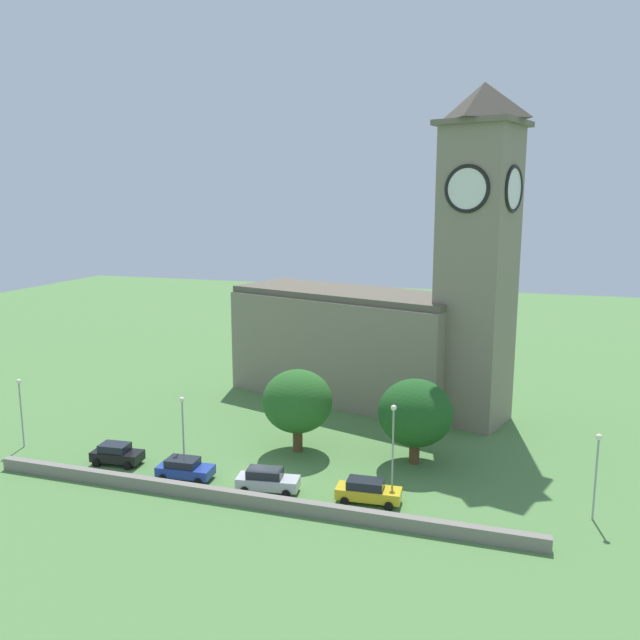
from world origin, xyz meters
The scene contains 13 objects.
ground_plane centered at (0.00, 15.00, 0.00)m, with size 200.00×200.00×0.00m, color #517F42.
church centered at (4.33, 22.03, 9.09)m, with size 32.30×17.58×32.39m.
quay_barrier centered at (0.00, -4.79, 0.49)m, with size 42.45×0.70×0.97m, color gray.
car_black centered at (-13.15, -1.17, 0.88)m, with size 4.32×2.43×1.74m.
car_blue centered at (-6.25, -2.05, 0.84)m, with size 4.52×2.50×1.66m.
car_silver centered at (0.87, -2.21, 0.92)m, with size 4.90×2.55×1.81m.
car_yellow centered at (8.55, -1.64, 0.88)m, with size 4.83×2.29×1.73m.
streetlamp_west_end centered at (-23.35, -0.48, 4.27)m, with size 0.44×0.44×6.29m.
streetlamp_west_mid centered at (-7.47, 0.02, 4.10)m, with size 0.44×0.44×6.01m.
streetlamp_central centered at (9.83, 0.94, 4.54)m, with size 0.44×0.44×6.76m.
streetlamp_east_mid centered at (24.02, 0.60, 4.23)m, with size 0.44×0.44×6.22m.
tree_by_tower centered at (10.55, 6.66, 4.38)m, with size 6.23×6.23×7.21m.
tree_churchyard centered at (0.32, 6.17, 4.53)m, with size 6.12×6.12×7.32m.
Camera 1 is at (18.83, -45.11, 21.87)m, focal length 36.65 mm.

